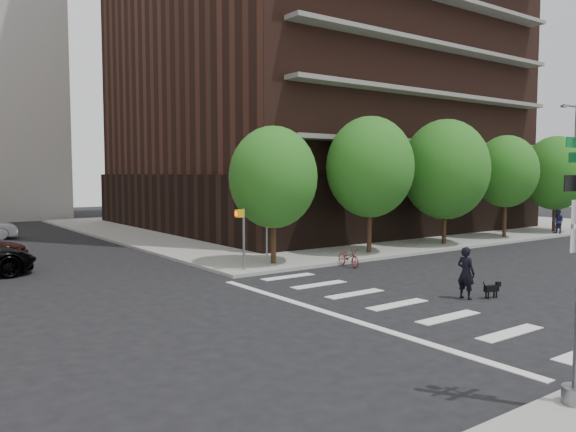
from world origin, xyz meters
TOP-DOWN VIEW (x-y plane):
  - ground at (0.00, 0.00)m, footprint 120.00×120.00m
  - sidewalk_ne at (20.50, 23.50)m, footprint 39.00×33.00m
  - crosswalk at (2.21, -0.00)m, footprint 3.85×13.00m
  - tree_a at (4.00, 8.50)m, footprint 4.00×4.00m
  - tree_b at (10.00, 8.50)m, footprint 4.50×4.50m
  - tree_c at (16.00, 8.50)m, footprint 5.00×5.00m
  - tree_d at (22.00, 8.50)m, footprint 4.00×4.00m
  - tree_e at (28.00, 8.50)m, footprint 4.50×4.50m
  - pedestrian_signal at (2.32, 7.92)m, footprint 2.18×0.67m
  - streetlamp at (29.82, 8.20)m, footprint 2.14×0.22m
  - scooter at (6.78, 6.50)m, footprint 0.79×1.67m
  - dog_walker at (5.49, -0.75)m, footprint 0.66×0.45m
  - dog at (6.31, -1.22)m, footprint 0.65×0.29m
  - pedestrian_far at (26.69, 7.50)m, footprint 0.97×0.85m

SIDE VIEW (x-z plane):
  - ground at x=0.00m, z-range 0.00..0.00m
  - crosswalk at x=2.21m, z-range 0.00..0.01m
  - sidewalk_ne at x=20.50m, z-range 0.00..0.15m
  - dog at x=6.31m, z-range 0.07..0.61m
  - scooter at x=6.78m, z-range 0.00..0.84m
  - dog_walker at x=5.49m, z-range 0.00..1.77m
  - pedestrian_far at x=26.69m, z-range 0.15..1.82m
  - pedestrian_signal at x=2.32m, z-range 0.55..3.15m
  - tree_a at x=4.00m, z-range 1.09..6.99m
  - tree_e at x=28.00m, z-range 1.07..7.42m
  - tree_d at x=22.00m, z-range 1.24..7.44m
  - tree_c at x=16.00m, z-range 1.05..7.85m
  - tree_b at x=10.00m, z-range 1.22..7.87m
  - streetlamp at x=29.82m, z-range 0.79..9.79m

